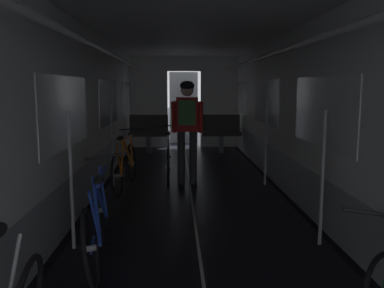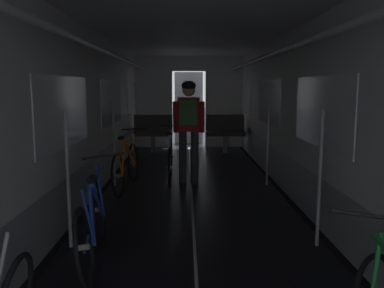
% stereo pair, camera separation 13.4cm
% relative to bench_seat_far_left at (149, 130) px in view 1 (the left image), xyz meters
% --- Properties ---
extents(train_car_shell, '(3.14, 12.34, 2.57)m').
position_rel_bench_seat_far_left_xyz_m(train_car_shell, '(0.90, -4.47, 1.13)').
color(train_car_shell, black).
rests_on(train_car_shell, ground).
extents(bench_seat_far_left, '(0.98, 0.51, 0.95)m').
position_rel_bench_seat_far_left_xyz_m(bench_seat_far_left, '(0.00, 0.00, 0.00)').
color(bench_seat_far_left, gray).
rests_on(bench_seat_far_left, ground).
extents(bench_seat_far_right, '(0.98, 0.51, 0.95)m').
position_rel_bench_seat_far_left_xyz_m(bench_seat_far_right, '(1.80, 0.00, 0.00)').
color(bench_seat_far_right, gray).
rests_on(bench_seat_far_right, ground).
extents(bicycle_orange, '(0.44, 1.69, 0.94)m').
position_rel_bench_seat_far_left_xyz_m(bicycle_orange, '(-0.14, -3.62, -0.18)').
color(bicycle_orange, black).
rests_on(bicycle_orange, ground).
extents(bicycle_blue, '(0.44, 1.69, 0.95)m').
position_rel_bench_seat_far_left_xyz_m(bicycle_blue, '(-0.06, -6.29, -0.19)').
color(bicycle_blue, black).
rests_on(bicycle_blue, ground).
extents(person_cyclist_aisle, '(0.54, 0.40, 1.73)m').
position_rel_bench_seat_far_left_xyz_m(person_cyclist_aisle, '(0.86, -3.30, 0.50)').
color(person_cyclist_aisle, '#2D2D33').
rests_on(person_cyclist_aisle, ground).
extents(bicycle_white_in_aisle, '(0.44, 1.69, 0.93)m').
position_rel_bench_seat_far_left_xyz_m(bicycle_white_in_aisle, '(0.54, -3.04, -0.18)').
color(bicycle_white_in_aisle, black).
rests_on(bicycle_white_in_aisle, ground).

